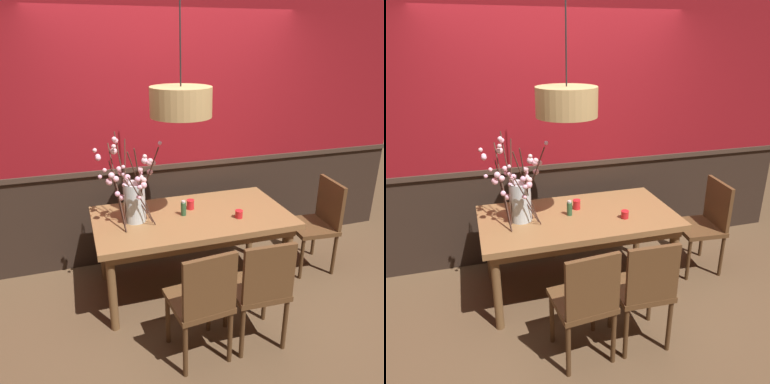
{
  "view_description": "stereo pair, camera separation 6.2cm",
  "coord_description": "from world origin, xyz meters",
  "views": [
    {
      "loc": [
        -0.96,
        -3.02,
        2.22
      ],
      "look_at": [
        0.0,
        0.0,
        0.97
      ],
      "focal_mm": 36.22,
      "sensor_mm": 36.0,
      "label": 1
    },
    {
      "loc": [
        -0.9,
        -3.04,
        2.22
      ],
      "look_at": [
        0.0,
        0.0,
        0.97
      ],
      "focal_mm": 36.22,
      "sensor_mm": 36.0,
      "label": 2
    }
  ],
  "objects": [
    {
      "name": "chair_head_east_end",
      "position": [
        1.33,
        -0.03,
        0.53
      ],
      "size": [
        0.45,
        0.49,
        0.93
      ],
      "color": "brown",
      "rests_on": "ground"
    },
    {
      "name": "chair_near_side_right",
      "position": [
        0.25,
        -0.88,
        0.52
      ],
      "size": [
        0.42,
        0.42,
        0.92
      ],
      "color": "brown",
      "rests_on": "ground"
    },
    {
      "name": "dining_table",
      "position": [
        0.0,
        0.0,
        0.67
      ],
      "size": [
        1.75,
        0.95,
        0.75
      ],
      "color": "olive",
      "rests_on": "ground"
    },
    {
      "name": "vase_with_blossoms",
      "position": [
        -0.51,
        0.03,
        0.97
      ],
      "size": [
        0.61,
        0.46,
        0.78
      ],
      "color": "silver",
      "rests_on": "dining_table"
    },
    {
      "name": "chair_far_side_left",
      "position": [
        -0.28,
        0.86,
        0.54
      ],
      "size": [
        0.47,
        0.45,
        0.96
      ],
      "color": "brown",
      "rests_on": "ground"
    },
    {
      "name": "chair_near_side_left",
      "position": [
        -0.21,
        -0.9,
        0.52
      ],
      "size": [
        0.44,
        0.46,
        0.93
      ],
      "color": "brown",
      "rests_on": "ground"
    },
    {
      "name": "condiment_bottle",
      "position": [
        -0.07,
        0.02,
        0.82
      ],
      "size": [
        0.05,
        0.05,
        0.14
      ],
      "color": "#2D5633",
      "rests_on": "dining_table"
    },
    {
      "name": "pendant_lamp",
      "position": [
        -0.11,
        -0.06,
        1.77
      ],
      "size": [
        0.49,
        0.49,
        1.14
      ],
      "color": "tan"
    },
    {
      "name": "candle_holder_nearer_edge",
      "position": [
        0.38,
        -0.18,
        0.79
      ],
      "size": [
        0.07,
        0.07,
        0.07
      ],
      "color": "red",
      "rests_on": "dining_table"
    },
    {
      "name": "ground_plane",
      "position": [
        0.0,
        0.0,
        0.0
      ],
      "size": [
        24.0,
        24.0,
        0.0
      ],
      "primitive_type": "plane",
      "color": "brown"
    },
    {
      "name": "candle_holder_nearer_center",
      "position": [
        0.03,
        0.13,
        0.8
      ],
      "size": [
        0.07,
        0.07,
        0.09
      ],
      "color": "red",
      "rests_on": "dining_table"
    },
    {
      "name": "back_wall",
      "position": [
        0.0,
        0.73,
        1.39
      ],
      "size": [
        5.33,
        0.14,
        2.8
      ],
      "color": "#2D2119",
      "rests_on": "ground"
    }
  ]
}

